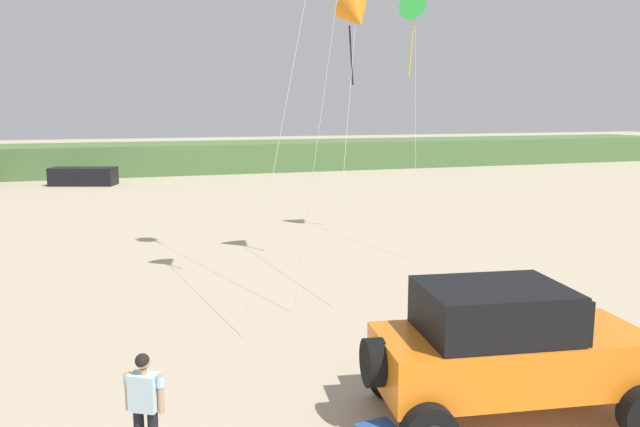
% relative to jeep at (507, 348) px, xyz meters
% --- Properties ---
extents(dune_ridge, '(90.00, 7.72, 2.30)m').
position_rel_jeep_xyz_m(dune_ridge, '(2.08, 44.39, -0.05)').
color(dune_ridge, '#4C703D').
rests_on(dune_ridge, ground_plane).
extents(jeep, '(4.99, 2.99, 2.26)m').
position_rel_jeep_xyz_m(jeep, '(0.00, 0.00, 0.00)').
color(jeep, orange).
rests_on(jeep, ground_plane).
extents(person_watching, '(0.55, 0.45, 1.67)m').
position_rel_jeep_xyz_m(person_watching, '(-5.73, 0.45, -0.26)').
color(person_watching, tan).
rests_on(person_watching, ground_plane).
extents(distant_sedan, '(4.52, 2.97, 1.20)m').
position_rel_jeep_xyz_m(distant_sedan, '(-7.61, 36.72, -0.60)').
color(distant_sedan, black).
rests_on(distant_sedan, ground_plane).
extents(kite_green_box, '(2.51, 4.41, 9.44)m').
position_rel_jeep_xyz_m(kite_green_box, '(5.27, 13.95, 7.50)').
color(kite_green_box, green).
rests_on(kite_green_box, ground_plane).
extents(kite_yellow_diamond, '(2.86, 4.60, 8.64)m').
position_rel_jeep_xyz_m(kite_yellow_diamond, '(1.36, 10.23, 6.65)').
color(kite_yellow_diamond, orange).
rests_on(kite_yellow_diamond, ground_plane).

